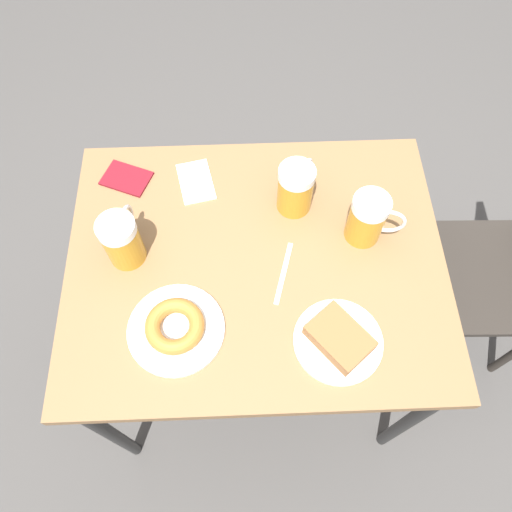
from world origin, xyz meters
The scene contains 10 objects.
ground_plane centered at (0.00, 0.00, 0.00)m, with size 8.00×8.00×0.00m, color #474442.
table centered at (0.00, 0.00, 0.70)m, with size 0.75×0.95×0.77m.
plate_with_cake centered at (0.22, 0.18, 0.79)m, with size 0.21×0.21×0.05m.
plate_with_donut centered at (0.18, -0.19, 0.79)m, with size 0.23×0.23×0.05m.
beer_mug_left centered at (-0.06, 0.28, 0.84)m, with size 0.09×0.14×0.15m.
beer_mug_center centered at (-0.03, -0.32, 0.84)m, with size 0.14×0.09×0.15m.
beer_mug_right centered at (-0.16, 0.11, 0.84)m, with size 0.13×0.10×0.15m.
napkin_folded centered at (-0.25, -0.16, 0.77)m, with size 0.15×0.11×0.00m.
fork centered at (0.04, 0.07, 0.77)m, with size 0.17×0.06×0.00m.
passport_near_edge centered at (-0.26, -0.35, 0.77)m, with size 0.13×0.15×0.01m.
Camera 1 is at (0.58, -0.02, 1.88)m, focal length 35.00 mm.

